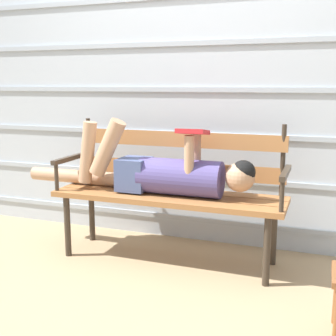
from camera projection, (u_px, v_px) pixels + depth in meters
ground_plane at (162, 266)px, 2.97m from camera, size 12.00×12.00×0.00m
house_siding at (190, 90)px, 3.31m from camera, size 4.92×0.08×2.34m
park_bench at (171, 185)px, 3.04m from camera, size 1.58×0.46×0.95m
reclining_person at (161, 172)px, 2.98m from camera, size 1.71×0.26×0.51m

